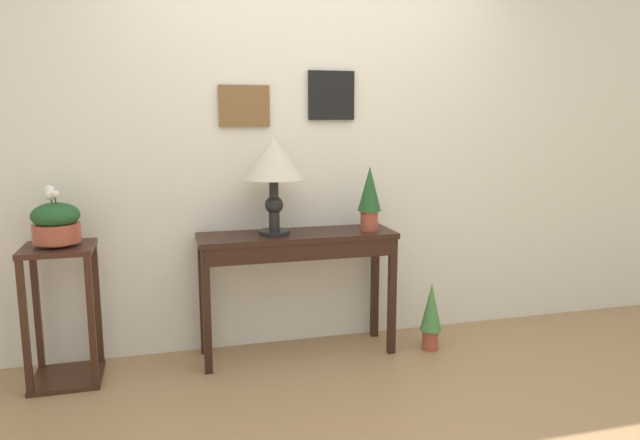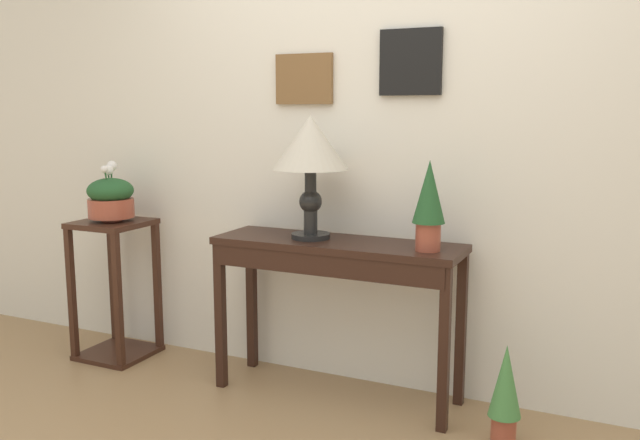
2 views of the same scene
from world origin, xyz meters
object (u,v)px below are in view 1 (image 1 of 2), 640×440
object	(u,v)px
console_table	(298,253)
potted_plant_on_console	(370,195)
pedestal_stand_left	(63,314)
planter_bowl_wide	(56,222)
potted_plant_floor	(431,314)
table_lamp	(273,163)

from	to	relation	value
console_table	potted_plant_on_console	world-z (taller)	potted_plant_on_console
pedestal_stand_left	planter_bowl_wide	size ratio (longest dim) A/B	2.39
console_table	planter_bowl_wide	size ratio (longest dim) A/B	3.67
console_table	potted_plant_floor	size ratio (longest dim) A/B	2.73
table_lamp	pedestal_stand_left	size ratio (longest dim) A/B	0.75
table_lamp	potted_plant_floor	distance (m)	1.40
potted_plant_on_console	pedestal_stand_left	xyz separation A→B (m)	(-1.82, 0.00, -0.61)
planter_bowl_wide	table_lamp	bearing A→B (deg)	1.65
potted_plant_on_console	pedestal_stand_left	bearing A→B (deg)	179.89
console_table	planter_bowl_wide	xyz separation A→B (m)	(-1.36, -0.01, 0.26)
pedestal_stand_left	planter_bowl_wide	xyz separation A→B (m)	(-0.00, 0.00, 0.53)
console_table	potted_plant_on_console	bearing A→B (deg)	-2.06
potted_plant_floor	pedestal_stand_left	bearing A→B (deg)	176.60
pedestal_stand_left	potted_plant_floor	bearing A→B (deg)	-3.40
potted_plant_on_console	potted_plant_floor	distance (m)	0.87
potted_plant_on_console	pedestal_stand_left	distance (m)	1.92
planter_bowl_wide	potted_plant_floor	xyz separation A→B (m)	(2.21, -0.13, -0.68)
planter_bowl_wide	potted_plant_on_console	bearing A→B (deg)	-0.13
table_lamp	pedestal_stand_left	bearing A→B (deg)	-178.33
table_lamp	pedestal_stand_left	xyz separation A→B (m)	(-1.22, -0.04, -0.83)
planter_bowl_wide	potted_plant_floor	size ratio (longest dim) A/B	0.74
console_table	table_lamp	distance (m)	0.57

